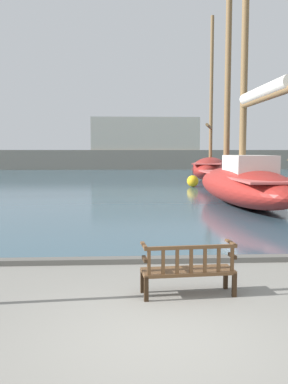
{
  "coord_description": "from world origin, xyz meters",
  "views": [
    {
      "loc": [
        -0.56,
        -5.53,
        2.5
      ],
      "look_at": [
        0.3,
        10.0,
        1.0
      ],
      "focal_mm": 40.0,
      "sensor_mm": 36.0,
      "label": 1
    }
  ],
  "objects_px": {
    "sailboat_far_starboard": "(210,167)",
    "channel_buoy": "(193,181)",
    "sailboat_outer_starboard": "(244,177)",
    "park_bench": "(188,269)"
  },
  "relations": [
    {
      "from": "sailboat_far_starboard",
      "to": "channel_buoy",
      "type": "distance_m",
      "value": 7.78
    },
    {
      "from": "channel_buoy",
      "to": "sailboat_outer_starboard",
      "type": "bearing_deg",
      "value": -85.71
    },
    {
      "from": "park_bench",
      "to": "sailboat_far_starboard",
      "type": "distance_m",
      "value": 29.27
    },
    {
      "from": "park_bench",
      "to": "sailboat_outer_starboard",
      "type": "height_order",
      "value": "sailboat_outer_starboard"
    },
    {
      "from": "park_bench",
      "to": "sailboat_far_starboard",
      "type": "height_order",
      "value": "sailboat_far_starboard"
    },
    {
      "from": "sailboat_far_starboard",
      "to": "sailboat_outer_starboard",
      "type": "bearing_deg",
      "value": -96.79
    },
    {
      "from": "channel_buoy",
      "to": "park_bench",
      "type": "bearing_deg",
      "value": -99.84
    },
    {
      "from": "sailboat_outer_starboard",
      "to": "channel_buoy",
      "type": "bearing_deg",
      "value": 94.29
    },
    {
      "from": "sailboat_far_starboard",
      "to": "channel_buoy",
      "type": "relative_size",
      "value": 9.11
    },
    {
      "from": "sailboat_far_starboard",
      "to": "sailboat_outer_starboard",
      "type": "xyz_separation_m",
      "value": [
        -2.0,
        -16.75,
        0.18
      ]
    }
  ]
}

